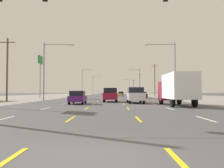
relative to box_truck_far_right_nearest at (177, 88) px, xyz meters
The scene contains 23 objects.
ground_plane 47.99m from the box_truck_far_right_nearest, 98.43° to the left, with size 572.00×572.00×0.00m, color #4C4C4F.
lot_apron_left 57.13m from the box_truck_far_right_nearest, 123.82° to the left, with size 28.00×440.00×0.01m, color gray.
lot_apron_right 50.67m from the box_truck_far_right_nearest, 69.52° to the left, with size 28.00×440.00×0.01m, color gray.
lane_markings 86.25m from the box_truck_far_right_nearest, 94.68° to the left, with size 10.64×227.60×0.01m.
signal_span_wire 12.07m from the box_truck_far_right_nearest, 130.48° to the right, with size 25.06×0.53×9.81m.
box_truck_far_right_nearest is the anchor object (origin of this frame).
hatchback_inner_left_near 11.22m from the box_truck_far_right_nearest, 162.41° to the left, with size 1.72×3.90×1.54m.
suv_inner_right_mid 6.75m from the box_truck_far_right_nearest, 123.34° to the left, with size 1.98×4.90×1.98m.
suv_center_turn_midfar 11.69m from the box_truck_far_right_nearest, 126.20° to the left, with size 1.98×4.90×1.98m.
sedan_far_right_far 28.51m from the box_truck_far_right_nearest, 89.64° to the left, with size 1.80×4.50×1.46m.
sedan_far_right_farther 42.61m from the box_truck_far_right_nearest, 90.08° to the left, with size 1.80×4.50×1.46m.
hatchback_inner_right_farthest 54.44m from the box_truck_far_right_nearest, 93.82° to the left, with size 1.72×3.90×1.54m.
pole_sign_left_row_1 36.02m from the box_truck_far_right_nearest, 129.43° to the left, with size 0.24×2.75×9.48m.
streetlight_left_row_0 20.78m from the box_truck_far_right_nearest, 144.27° to the left, with size 4.75×0.26×9.02m.
streetlight_right_row_0 12.73m from the box_truck_far_right_nearest, 77.87° to the left, with size 4.77×0.26×9.06m.
streetlight_left_row_1 60.17m from the box_truck_far_right_nearest, 106.29° to the left, with size 3.51×0.26×9.52m.
streetlight_right_row_1 57.83m from the box_truck_far_right_nearest, 87.23° to the left, with size 3.54×0.26×9.59m.
streetlight_left_row_2 104.75m from the box_truck_far_right_nearest, 99.17° to the left, with size 4.79×0.26×10.33m.
streetlight_right_row_2 103.41m from the box_truck_far_right_nearest, 88.50° to the left, with size 3.88×0.26×8.51m.
utility_pole_left_row_0 24.47m from the box_truck_far_right_nearest, 155.23° to the left, with size 2.20×0.26×9.33m.
utility_pole_right_row_1 47.21m from the box_truck_far_right_nearest, 82.16° to the left, with size 2.20×0.26×9.91m.
utility_pole_right_row_2 83.19m from the box_truck_far_right_nearest, 85.68° to the left, with size 2.20×0.26×9.98m.
utility_pole_right_row_3 120.35m from the box_truck_far_right_nearest, 86.72° to the left, with size 2.20×0.26×9.14m.
Camera 1 is at (0.39, -4.98, 1.41)m, focal length 36.98 mm.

